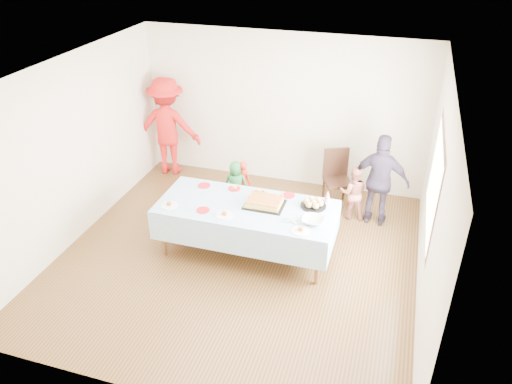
{
  "coord_description": "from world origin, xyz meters",
  "views": [
    {
      "loc": [
        1.96,
        -5.5,
        4.4
      ],
      "look_at": [
        0.18,
        0.3,
        0.95
      ],
      "focal_mm": 35.0,
      "sensor_mm": 36.0,
      "label": 1
    }
  ],
  "objects_px": {
    "party_table": "(246,209)",
    "birthday_cake": "(265,202)",
    "dining_chair": "(337,175)",
    "adult_left": "(168,127)"
  },
  "relations": [
    {
      "from": "adult_left",
      "to": "party_table",
      "type": "bearing_deg",
      "value": 129.2
    },
    {
      "from": "party_table",
      "to": "birthday_cake",
      "type": "distance_m",
      "value": 0.28
    },
    {
      "from": "dining_chair",
      "to": "adult_left",
      "type": "height_order",
      "value": "adult_left"
    },
    {
      "from": "party_table",
      "to": "dining_chair",
      "type": "height_order",
      "value": "dining_chair"
    },
    {
      "from": "party_table",
      "to": "adult_left",
      "type": "height_order",
      "value": "adult_left"
    },
    {
      "from": "dining_chair",
      "to": "birthday_cake",
      "type": "bearing_deg",
      "value": -139.84
    },
    {
      "from": "birthday_cake",
      "to": "dining_chair",
      "type": "bearing_deg",
      "value": 65.09
    },
    {
      "from": "birthday_cake",
      "to": "dining_chair",
      "type": "height_order",
      "value": "dining_chair"
    },
    {
      "from": "party_table",
      "to": "birthday_cake",
      "type": "xyz_separation_m",
      "value": [
        0.24,
        0.1,
        0.1
      ]
    },
    {
      "from": "birthday_cake",
      "to": "adult_left",
      "type": "height_order",
      "value": "adult_left"
    }
  ]
}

